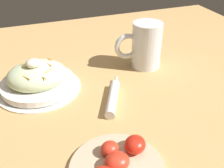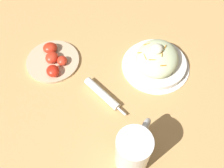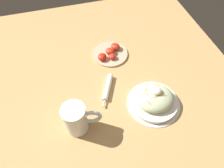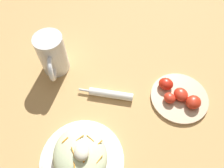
% 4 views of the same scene
% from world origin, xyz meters
% --- Properties ---
extents(ground_plane, '(1.43, 1.43, 0.00)m').
position_xyz_m(ground_plane, '(0.00, 0.00, 0.00)').
color(ground_plane, tan).
extents(salad_plate, '(0.24, 0.24, 0.10)m').
position_xyz_m(salad_plate, '(0.22, -0.16, 0.03)').
color(salad_plate, white).
rests_on(salad_plate, ground_plane).
extents(beer_mug, '(0.15, 0.09, 0.15)m').
position_xyz_m(beer_mug, '(-0.12, -0.18, 0.07)').
color(beer_mug, white).
rests_on(beer_mug, ground_plane).
extents(napkin_roll, '(0.10, 0.17, 0.03)m').
position_xyz_m(napkin_roll, '(0.05, -0.03, 0.01)').
color(napkin_roll, white).
rests_on(napkin_roll, ground_plane).
extents(tomato_plate, '(0.19, 0.19, 0.04)m').
position_xyz_m(tomato_plate, '(0.12, 0.19, 0.01)').
color(tomato_plate, '#D1B28E').
rests_on(tomato_plate, ground_plane).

